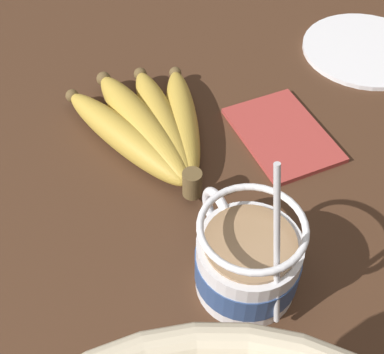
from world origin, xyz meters
TOP-DOWN VIEW (x-y plane):
  - table at (0.00, 0.00)cm, footprint 133.72×133.72cm
  - coffee_mug at (-5.78, 2.56)cm, footprint 13.06×9.20cm
  - banana_bunch at (15.16, 2.24)cm, footprint 22.46×16.16cm
  - napkin at (8.58, -11.21)cm, footprint 13.63×9.95cm
  - small_plate at (17.22, -30.43)cm, footprint 16.90×16.90cm

SIDE VIEW (x-z plane):
  - table at x=0.00cm, z-range 0.00..3.71cm
  - napkin at x=8.58cm, z-range 3.71..4.31cm
  - small_plate at x=17.22cm, z-range 3.71..4.31cm
  - banana_bunch at x=15.16cm, z-range 3.43..7.67cm
  - coffee_mug at x=-5.78cm, z-range -1.51..16.09cm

